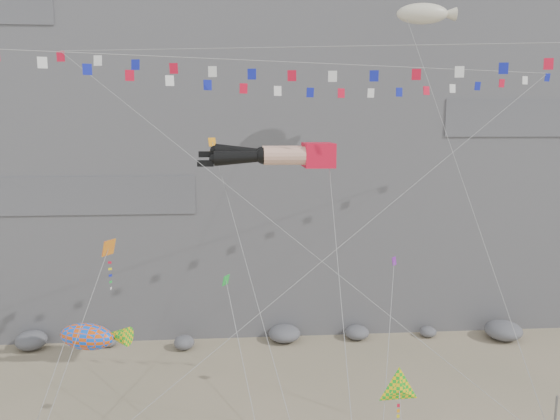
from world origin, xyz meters
name	(u,v)px	position (x,y,z in m)	size (l,w,h in m)	color
cliff	(272,49)	(0.00, 32.00, 25.00)	(80.00, 28.00, 50.00)	slate
talus_boulders	(284,334)	(0.00, 17.00, 0.60)	(60.00, 3.00, 1.20)	slate
legs_kite	(281,155)	(-1.17, 5.90, 15.81)	(7.67, 15.08, 20.96)	red
flag_banner_upper	(326,64)	(1.57, 7.41, 21.03)	(33.12, 16.01, 28.51)	red
flag_banner_lower	(354,47)	(2.27, 2.92, 21.43)	(30.71, 8.38, 24.92)	red
harlequin_kite	(108,249)	(-10.14, 2.06, 11.43)	(4.65, 5.94, 13.03)	red
fish_windsock	(87,337)	(-11.32, 1.57, 7.04)	(5.09, 5.89, 8.89)	#E9500B
delta_kite	(399,390)	(3.86, -1.45, 5.12)	(2.63, 7.43, 8.85)	yellow
blimp_windsock	(422,14)	(8.86, 12.26, 24.81)	(5.37, 16.11, 29.27)	beige
small_kite_a	(214,147)	(-5.10, 8.67, 16.15)	(5.75, 15.46, 22.65)	orange
small_kite_b	(394,265)	(5.23, 4.69, 9.56)	(4.31, 11.50, 15.03)	purple
small_kite_c	(227,284)	(-4.28, 1.54, 9.64)	(3.18, 10.42, 14.02)	green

